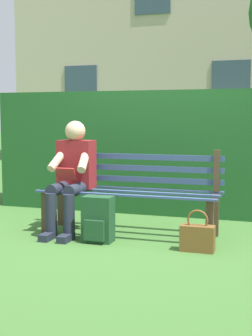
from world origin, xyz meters
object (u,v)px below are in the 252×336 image
object	(u,v)px
handbag	(197,237)
backpack	(98,220)
person_seated	(72,173)
park_bench	(132,190)

from	to	relation	value
handbag	backpack	bearing A→B (deg)	-2.07
backpack	person_seated	bearing A→B (deg)	-35.42
person_seated	handbag	world-z (taller)	person_seated
person_seated	backpack	bearing A→B (deg)	144.58
backpack	handbag	size ratio (longest dim) A/B	1.17
park_bench	handbag	world-z (taller)	park_bench
park_bench	person_seated	distance (m)	0.66
park_bench	person_seated	bearing A→B (deg)	17.74
handbag	person_seated	bearing A→B (deg)	-13.17
handbag	park_bench	bearing A→B (deg)	-33.15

